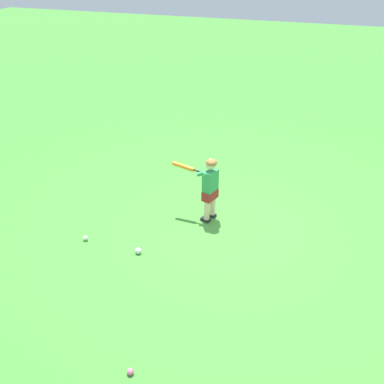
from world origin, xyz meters
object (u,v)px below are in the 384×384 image
(child_batter, at_px, (208,184))
(play_ball_far_left, at_px, (85,238))
(play_ball_behind_batter, at_px, (130,372))
(play_ball_midfield, at_px, (138,251))

(child_batter, height_order, play_ball_far_left, child_batter)
(play_ball_behind_batter, relative_size, play_ball_far_left, 0.94)
(child_batter, xyz_separation_m, play_ball_midfield, (-1.19, 0.69, -0.60))
(child_batter, height_order, play_ball_midfield, child_batter)
(play_ball_far_left, bearing_deg, play_ball_behind_batter, -139.01)
(child_batter, height_order, play_ball_behind_batter, child_batter)
(play_ball_behind_batter, bearing_deg, play_ball_far_left, 40.99)
(child_batter, xyz_separation_m, play_ball_behind_batter, (-3.07, -0.08, -0.61))
(play_ball_behind_batter, xyz_separation_m, play_ball_far_left, (1.91, 1.66, 0.00))
(play_ball_far_left, bearing_deg, child_batter, -53.71)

